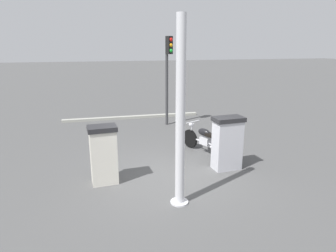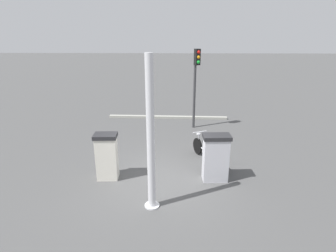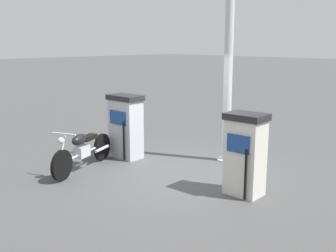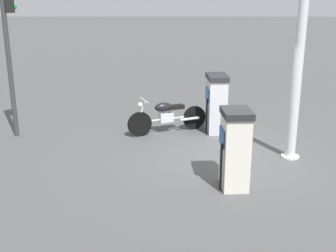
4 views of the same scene
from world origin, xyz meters
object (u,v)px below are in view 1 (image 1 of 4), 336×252
(fuel_pump_far, at_px, (104,154))
(fuel_pump_near, at_px, (227,143))
(roadside_traffic_light, at_px, (168,66))
(canopy_support_pole, at_px, (180,119))
(motorcycle_near_pump, at_px, (206,140))

(fuel_pump_far, bearing_deg, fuel_pump_near, -90.00)
(fuel_pump_far, height_order, roadside_traffic_light, roadside_traffic_light)
(fuel_pump_near, height_order, canopy_support_pole, canopy_support_pole)
(roadside_traffic_light, distance_m, canopy_support_pole, 6.74)
(fuel_pump_near, bearing_deg, fuel_pump_far, 90.00)
(motorcycle_near_pump, bearing_deg, roadside_traffic_light, 3.54)
(canopy_support_pole, bearing_deg, fuel_pump_far, 46.06)
(motorcycle_near_pump, distance_m, roadside_traffic_light, 4.33)
(fuel_pump_near, xyz_separation_m, fuel_pump_far, (0.00, 3.39, -0.01))
(fuel_pump_far, bearing_deg, motorcycle_near_pump, -68.68)
(fuel_pump_near, distance_m, motorcycle_near_pump, 1.32)
(canopy_support_pole, bearing_deg, fuel_pump_near, -51.45)
(canopy_support_pole, bearing_deg, motorcycle_near_pump, -32.37)
(fuel_pump_near, bearing_deg, roadside_traffic_light, 3.84)
(roadside_traffic_light, relative_size, canopy_support_pole, 0.94)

